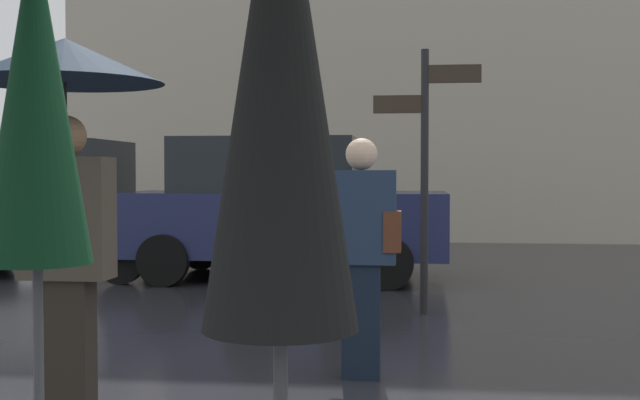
{
  "coord_description": "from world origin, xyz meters",
  "views": [
    {
      "loc": [
        -0.35,
        -2.95,
        1.43
      ],
      "look_at": [
        -1.31,
        5.32,
        1.16
      ],
      "focal_mm": 44.91,
      "sensor_mm": 36.0,
      "label": 1
    }
  ],
  "objects_px": {
    "folded_patio_umbrella_far": "(280,101)",
    "pedestrian_with_umbrella": "(65,119)",
    "street_signpost": "(425,153)",
    "parked_car_left": "(280,207)",
    "parked_car_right": "(48,207)",
    "parked_scooter": "(292,267)",
    "folded_patio_umbrella_near": "(36,113)",
    "pedestrian_with_bag": "(363,243)"
  },
  "relations": [
    {
      "from": "pedestrian_with_bag",
      "to": "parked_car_right",
      "type": "relative_size",
      "value": 0.4
    },
    {
      "from": "folded_patio_umbrella_far",
      "to": "pedestrian_with_bag",
      "type": "distance_m",
      "value": 3.69
    },
    {
      "from": "folded_patio_umbrella_far",
      "to": "parked_car_right",
      "type": "relative_size",
      "value": 0.56
    },
    {
      "from": "folded_patio_umbrella_far",
      "to": "pedestrian_with_umbrella",
      "type": "distance_m",
      "value": 2.85
    },
    {
      "from": "street_signpost",
      "to": "folded_patio_umbrella_near",
      "type": "bearing_deg",
      "value": -104.63
    },
    {
      "from": "parked_scooter",
      "to": "street_signpost",
      "type": "height_order",
      "value": "street_signpost"
    },
    {
      "from": "folded_patio_umbrella_near",
      "to": "pedestrian_with_bag",
      "type": "distance_m",
      "value": 3.11
    },
    {
      "from": "parked_scooter",
      "to": "parked_car_right",
      "type": "distance_m",
      "value": 5.36
    },
    {
      "from": "parked_car_left",
      "to": "street_signpost",
      "type": "distance_m",
      "value": 3.27
    },
    {
      "from": "parked_scooter",
      "to": "pedestrian_with_umbrella",
      "type": "bearing_deg",
      "value": -90.02
    },
    {
      "from": "pedestrian_with_bag",
      "to": "parked_car_right",
      "type": "distance_m",
      "value": 7.18
    },
    {
      "from": "parked_scooter",
      "to": "street_signpost",
      "type": "xyz_separation_m",
      "value": [
        1.25,
        0.79,
        1.08
      ]
    },
    {
      "from": "pedestrian_with_umbrella",
      "to": "parked_car_right",
      "type": "bearing_deg",
      "value": 174.71
    },
    {
      "from": "parked_car_left",
      "to": "folded_patio_umbrella_near",
      "type": "bearing_deg",
      "value": 76.79
    },
    {
      "from": "parked_scooter",
      "to": "street_signpost",
      "type": "bearing_deg",
      "value": 46.89
    },
    {
      "from": "pedestrian_with_umbrella",
      "to": "parked_car_right",
      "type": "xyz_separation_m",
      "value": [
        -3.24,
        6.6,
        -0.77
      ]
    },
    {
      "from": "folded_patio_umbrella_far",
      "to": "street_signpost",
      "type": "relative_size",
      "value": 0.86
    },
    {
      "from": "pedestrian_with_umbrella",
      "to": "parked_car_left",
      "type": "relative_size",
      "value": 0.5
    },
    {
      "from": "pedestrian_with_umbrella",
      "to": "pedestrian_with_bag",
      "type": "xyz_separation_m",
      "value": [
        1.58,
        1.28,
        -0.78
      ]
    },
    {
      "from": "folded_patio_umbrella_near",
      "to": "parked_scooter",
      "type": "bearing_deg",
      "value": 87.71
    },
    {
      "from": "street_signpost",
      "to": "parked_scooter",
      "type": "bearing_deg",
      "value": -147.56
    },
    {
      "from": "pedestrian_with_umbrella",
      "to": "parked_car_right",
      "type": "height_order",
      "value": "pedestrian_with_umbrella"
    },
    {
      "from": "parked_car_left",
      "to": "parked_car_right",
      "type": "relative_size",
      "value": 1.05
    },
    {
      "from": "folded_patio_umbrella_far",
      "to": "parked_scooter",
      "type": "bearing_deg",
      "value": 98.36
    },
    {
      "from": "folded_patio_umbrella_near",
      "to": "street_signpost",
      "type": "height_order",
      "value": "street_signpost"
    },
    {
      "from": "folded_patio_umbrella_far",
      "to": "parked_car_left",
      "type": "relative_size",
      "value": 0.53
    },
    {
      "from": "folded_patio_umbrella_near",
      "to": "parked_car_left",
      "type": "distance_m",
      "value": 8.1
    },
    {
      "from": "pedestrian_with_bag",
      "to": "parked_scooter",
      "type": "height_order",
      "value": "pedestrian_with_bag"
    },
    {
      "from": "folded_patio_umbrella_near",
      "to": "pedestrian_with_umbrella",
      "type": "height_order",
      "value": "folded_patio_umbrella_near"
    },
    {
      "from": "pedestrian_with_bag",
      "to": "pedestrian_with_umbrella",
      "type": "bearing_deg",
      "value": -84.01
    },
    {
      "from": "parked_car_left",
      "to": "parked_car_right",
      "type": "distance_m",
      "value": 3.38
    },
    {
      "from": "pedestrian_with_umbrella",
      "to": "street_signpost",
      "type": "xyz_separation_m",
      "value": [
        2.05,
        3.89,
        -0.09
      ]
    },
    {
      "from": "pedestrian_with_umbrella",
      "to": "parked_car_left",
      "type": "distance_m",
      "value": 6.5
    },
    {
      "from": "pedestrian_with_bag",
      "to": "parked_car_left",
      "type": "relative_size",
      "value": 0.39
    },
    {
      "from": "street_signpost",
      "to": "folded_patio_umbrella_far",
      "type": "bearing_deg",
      "value": -94.07
    },
    {
      "from": "folded_patio_umbrella_near",
      "to": "folded_patio_umbrella_far",
      "type": "height_order",
      "value": "folded_patio_umbrella_near"
    },
    {
      "from": "parked_car_left",
      "to": "parked_car_right",
      "type": "xyz_separation_m",
      "value": [
        -3.37,
        0.14,
        -0.01
      ]
    },
    {
      "from": "folded_patio_umbrella_far",
      "to": "parked_car_right",
      "type": "xyz_separation_m",
      "value": [
        -4.84,
        8.95,
        -0.64
      ]
    },
    {
      "from": "parked_scooter",
      "to": "folded_patio_umbrella_near",
      "type": "bearing_deg",
      "value": -77.84
    },
    {
      "from": "parked_car_left",
      "to": "street_signpost",
      "type": "xyz_separation_m",
      "value": [
        1.91,
        -2.56,
        0.66
      ]
    },
    {
      "from": "folded_patio_umbrella_far",
      "to": "pedestrian_with_umbrella",
      "type": "relative_size",
      "value": 1.06
    },
    {
      "from": "folded_patio_umbrella_near",
      "to": "parked_car_left",
      "type": "bearing_deg",
      "value": 93.41
    }
  ]
}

